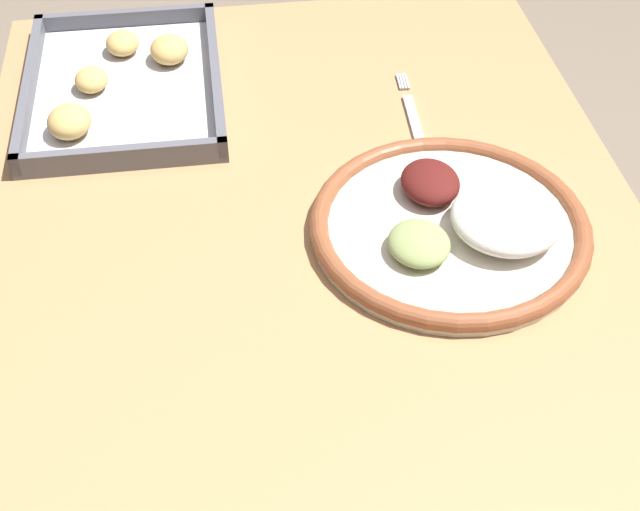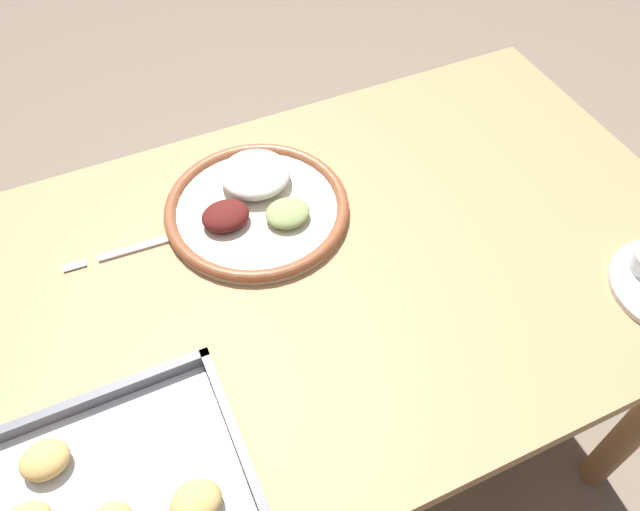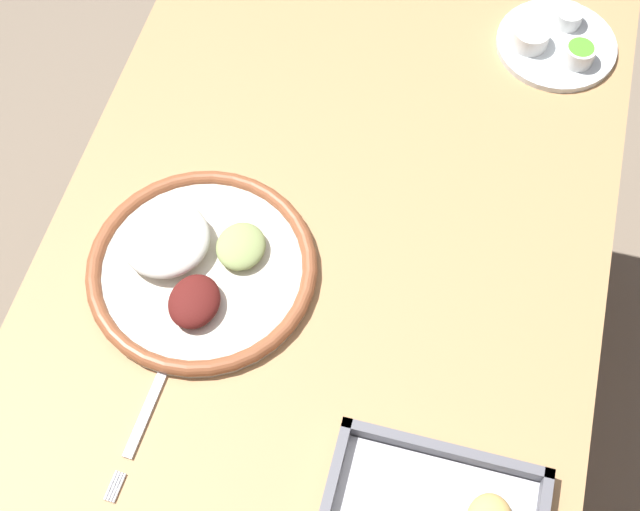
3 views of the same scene
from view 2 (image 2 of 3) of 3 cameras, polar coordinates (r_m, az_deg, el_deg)
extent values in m
plane|color=#7A6B59|center=(1.60, 0.68, -17.12)|extent=(8.00, 8.00, 0.00)
cube|color=#AD7F51|center=(0.97, 1.07, -1.29)|extent=(1.19, 0.74, 0.03)
cylinder|color=#AD7F51|center=(1.63, 13.67, 5.37)|extent=(0.06, 0.06, 0.70)
cylinder|color=#AD7F51|center=(1.45, -25.28, -7.95)|extent=(0.06, 0.06, 0.70)
cylinder|color=beige|center=(1.02, -5.76, 4.16)|extent=(0.30, 0.30, 0.01)
torus|color=brown|center=(1.02, -5.79, 4.39)|extent=(0.30, 0.30, 0.02)
ellipsoid|color=silver|center=(1.05, -5.95, 7.40)|extent=(0.12, 0.12, 0.04)
ellipsoid|color=#511614|center=(0.99, -8.64, 3.60)|extent=(0.08, 0.06, 0.03)
ellipsoid|color=#8C9E5B|center=(0.99, -2.99, 3.89)|extent=(0.07, 0.06, 0.03)
cube|color=silver|center=(1.01, -15.75, 0.87)|extent=(0.14, 0.02, 0.00)
cylinder|color=silver|center=(1.02, -21.55, -0.65)|extent=(0.04, 0.00, 0.00)
cylinder|color=silver|center=(1.02, -21.52, -0.80)|extent=(0.04, 0.00, 0.00)
cylinder|color=silver|center=(1.02, -21.50, -0.95)|extent=(0.04, 0.00, 0.00)
cylinder|color=silver|center=(1.02, -21.47, -1.10)|extent=(0.04, 0.00, 0.00)
cube|color=#595960|center=(0.83, -18.77, -19.84)|extent=(0.33, 0.25, 0.01)
cube|color=silver|center=(0.82, -18.84, -19.74)|extent=(0.31, 0.23, 0.00)
cube|color=#595960|center=(0.87, -20.69, -12.46)|extent=(0.33, 0.01, 0.02)
cube|color=#595960|center=(0.80, -7.77, -15.86)|extent=(0.01, 0.25, 0.02)
ellipsoid|color=tan|center=(0.78, -11.27, -21.23)|extent=(0.06, 0.05, 0.03)
ellipsoid|color=tan|center=(0.84, -23.87, -16.72)|extent=(0.06, 0.05, 0.03)
camera|label=1|loc=(0.98, 47.73, 32.46)|focal=50.00mm
camera|label=3|loc=(0.56, -99.32, 38.67)|focal=50.00mm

